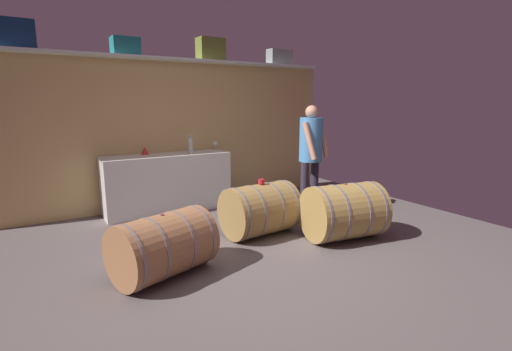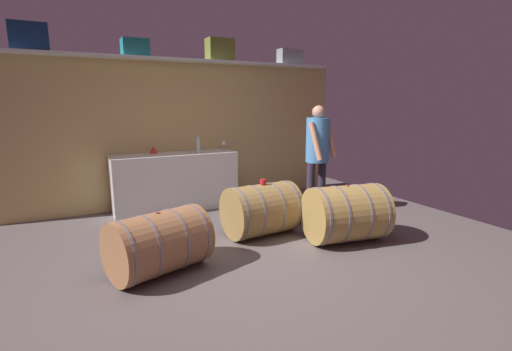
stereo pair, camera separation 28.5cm
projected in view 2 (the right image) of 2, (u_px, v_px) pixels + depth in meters
The scene contains 16 objects.
ground_plane at pixel (228, 242), 4.31m from camera, with size 6.67×8.32×0.02m, color #5C5352.
back_wall_panel at pixel (180, 135), 5.78m from camera, with size 5.47×0.10×2.19m, color tan.
high_shelf_board at pixel (180, 60), 5.43m from camera, with size 5.04×0.40×0.03m, color silver.
toolcase_navy at pixel (29, 37), 4.56m from camera, with size 0.43×0.26×0.34m, color navy.
toolcase_teal at pixel (135, 48), 5.13m from camera, with size 0.36×0.26×0.24m, color #1C7A7E.
toolcase_olive at pixel (220, 50), 5.67m from camera, with size 0.41×0.25×0.34m, color olive.
toolcase_grey at pixel (290, 57), 6.24m from camera, with size 0.42×0.19×0.25m, color gray.
work_cabinet at pixel (176, 182), 5.54m from camera, with size 1.82×0.54×0.85m, color white.
wine_bottle_clear at pixel (198, 144), 5.50m from camera, with size 0.07×0.07×0.29m.
wine_glass at pixel (223, 144), 5.92m from camera, with size 0.08×0.08×0.14m.
red_funnel at pixel (154, 150), 5.47m from camera, with size 0.11×0.11×0.11m, color red.
wine_barrel_near at pixel (262, 210), 4.46m from camera, with size 0.89×0.69×0.64m.
wine_barrel_far at pixel (159, 243), 3.45m from camera, with size 1.02×0.83×0.60m.
wine_barrel_flank at pixel (346, 213), 4.26m from camera, with size 0.96×0.78×0.67m.
tasting_cup at pixel (263, 182), 4.40m from camera, with size 0.08×0.08×0.06m, color red.
winemaker_pouring at pixel (318, 148), 5.24m from camera, with size 0.51×0.44×1.55m.
Camera 2 is at (-1.54, -3.15, 1.59)m, focal length 25.84 mm.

